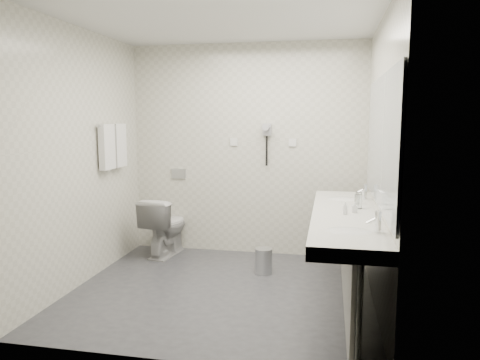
# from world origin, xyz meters

# --- Properties ---
(floor) EXTENTS (2.80, 2.80, 0.00)m
(floor) POSITION_xyz_m (0.00, 0.00, 0.00)
(floor) COLOR #2E2E34
(floor) RESTS_ON ground
(ceiling) EXTENTS (2.80, 2.80, 0.00)m
(ceiling) POSITION_xyz_m (0.00, 0.00, 2.50)
(ceiling) COLOR silver
(ceiling) RESTS_ON wall_back
(wall_back) EXTENTS (2.80, 0.00, 2.80)m
(wall_back) POSITION_xyz_m (0.00, 1.30, 1.25)
(wall_back) COLOR beige
(wall_back) RESTS_ON floor
(wall_front) EXTENTS (2.80, 0.00, 2.80)m
(wall_front) POSITION_xyz_m (0.00, -1.30, 1.25)
(wall_front) COLOR beige
(wall_front) RESTS_ON floor
(wall_left) EXTENTS (0.00, 2.60, 2.60)m
(wall_left) POSITION_xyz_m (-1.40, 0.00, 1.25)
(wall_left) COLOR beige
(wall_left) RESTS_ON floor
(wall_right) EXTENTS (0.00, 2.60, 2.60)m
(wall_right) POSITION_xyz_m (1.40, 0.00, 1.25)
(wall_right) COLOR beige
(wall_right) RESTS_ON floor
(vanity_counter) EXTENTS (0.55, 2.20, 0.10)m
(vanity_counter) POSITION_xyz_m (1.12, -0.20, 0.80)
(vanity_counter) COLOR silver
(vanity_counter) RESTS_ON floor
(vanity_panel) EXTENTS (0.03, 2.15, 0.75)m
(vanity_panel) POSITION_xyz_m (1.15, -0.20, 0.38)
(vanity_panel) COLOR gray
(vanity_panel) RESTS_ON floor
(vanity_post_near) EXTENTS (0.06, 0.06, 0.75)m
(vanity_post_near) POSITION_xyz_m (1.18, -1.24, 0.38)
(vanity_post_near) COLOR silver
(vanity_post_near) RESTS_ON floor
(vanity_post_far) EXTENTS (0.06, 0.06, 0.75)m
(vanity_post_far) POSITION_xyz_m (1.18, 0.84, 0.38)
(vanity_post_far) COLOR silver
(vanity_post_far) RESTS_ON floor
(mirror) EXTENTS (0.02, 2.20, 1.05)m
(mirror) POSITION_xyz_m (1.39, -0.20, 1.45)
(mirror) COLOR #B2BCC6
(mirror) RESTS_ON wall_right
(basin_near) EXTENTS (0.40, 0.31, 0.05)m
(basin_near) POSITION_xyz_m (1.12, -0.85, 0.83)
(basin_near) COLOR silver
(basin_near) RESTS_ON vanity_counter
(basin_far) EXTENTS (0.40, 0.31, 0.05)m
(basin_far) POSITION_xyz_m (1.12, 0.45, 0.83)
(basin_far) COLOR silver
(basin_far) RESTS_ON vanity_counter
(faucet_near) EXTENTS (0.04, 0.04, 0.15)m
(faucet_near) POSITION_xyz_m (1.32, -0.85, 0.92)
(faucet_near) COLOR silver
(faucet_near) RESTS_ON vanity_counter
(faucet_far) EXTENTS (0.04, 0.04, 0.15)m
(faucet_far) POSITION_xyz_m (1.32, 0.45, 0.92)
(faucet_far) COLOR silver
(faucet_far) RESTS_ON vanity_counter
(soap_bottle_a) EXTENTS (0.05, 0.05, 0.09)m
(soap_bottle_a) POSITION_xyz_m (1.19, -0.20, 0.90)
(soap_bottle_a) COLOR white
(soap_bottle_a) RESTS_ON vanity_counter
(soap_bottle_c) EXTENTS (0.04, 0.04, 0.10)m
(soap_bottle_c) POSITION_xyz_m (1.12, -0.28, 0.90)
(soap_bottle_c) COLOR white
(soap_bottle_c) RESTS_ON vanity_counter
(glass_left) EXTENTS (0.08, 0.08, 0.12)m
(glass_left) POSITION_xyz_m (1.24, -0.01, 0.91)
(glass_left) COLOR silver
(glass_left) RESTS_ON vanity_counter
(glass_right) EXTENTS (0.07, 0.07, 0.11)m
(glass_right) POSITION_xyz_m (1.25, 0.22, 0.90)
(glass_right) COLOR silver
(glass_right) RESTS_ON vanity_counter
(toilet) EXTENTS (0.48, 0.74, 0.70)m
(toilet) POSITION_xyz_m (-0.93, 1.00, 0.35)
(toilet) COLOR silver
(toilet) RESTS_ON floor
(flush_plate) EXTENTS (0.18, 0.02, 0.12)m
(flush_plate) POSITION_xyz_m (-0.85, 1.29, 0.95)
(flush_plate) COLOR #B2B5BA
(flush_plate) RESTS_ON wall_back
(pedal_bin) EXTENTS (0.24, 0.24, 0.26)m
(pedal_bin) POSITION_xyz_m (0.32, 0.56, 0.13)
(pedal_bin) COLOR #B2B5BA
(pedal_bin) RESTS_ON floor
(bin_lid) EXTENTS (0.18, 0.18, 0.02)m
(bin_lid) POSITION_xyz_m (0.32, 0.56, 0.26)
(bin_lid) COLOR #B2B5BA
(bin_lid) RESTS_ON pedal_bin
(towel_rail) EXTENTS (0.02, 0.62, 0.02)m
(towel_rail) POSITION_xyz_m (-1.35, 0.55, 1.55)
(towel_rail) COLOR silver
(towel_rail) RESTS_ON wall_left
(towel_near) EXTENTS (0.07, 0.24, 0.48)m
(towel_near) POSITION_xyz_m (-1.34, 0.41, 1.33)
(towel_near) COLOR silver
(towel_near) RESTS_ON towel_rail
(towel_far) EXTENTS (0.07, 0.24, 0.48)m
(towel_far) POSITION_xyz_m (-1.34, 0.69, 1.33)
(towel_far) COLOR silver
(towel_far) RESTS_ON towel_rail
(dryer_cradle) EXTENTS (0.10, 0.04, 0.14)m
(dryer_cradle) POSITION_xyz_m (0.25, 1.27, 1.50)
(dryer_cradle) COLOR #97979C
(dryer_cradle) RESTS_ON wall_back
(dryer_barrel) EXTENTS (0.08, 0.14, 0.08)m
(dryer_barrel) POSITION_xyz_m (0.25, 1.20, 1.53)
(dryer_barrel) COLOR #97979C
(dryer_barrel) RESTS_ON dryer_cradle
(dryer_cord) EXTENTS (0.02, 0.02, 0.35)m
(dryer_cord) POSITION_xyz_m (0.25, 1.26, 1.25)
(dryer_cord) COLOR black
(dryer_cord) RESTS_ON dryer_cradle
(switch_plate_a) EXTENTS (0.09, 0.02, 0.09)m
(switch_plate_a) POSITION_xyz_m (-0.15, 1.29, 1.35)
(switch_plate_a) COLOR silver
(switch_plate_a) RESTS_ON wall_back
(switch_plate_b) EXTENTS (0.09, 0.02, 0.09)m
(switch_plate_b) POSITION_xyz_m (0.55, 1.29, 1.35)
(switch_plate_b) COLOR silver
(switch_plate_b) RESTS_ON wall_back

